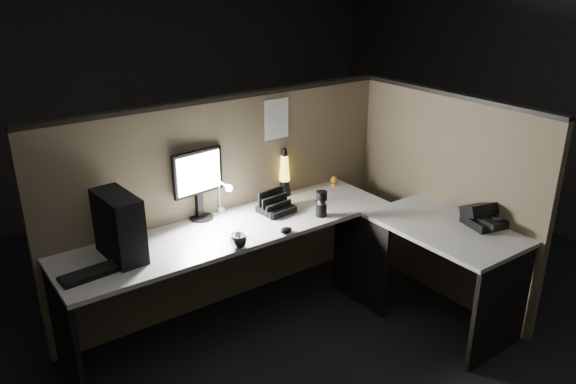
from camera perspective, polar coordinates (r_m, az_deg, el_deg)
floor at (r=3.74m, az=1.80°, el=-16.50°), size 6.00×6.00×0.00m
room_shell at (r=3.01m, az=2.16°, el=8.44°), size 6.00×6.00×6.00m
partition_back at (r=4.03m, az=-6.13°, el=-1.20°), size 2.66×0.06×1.50m
partition_right at (r=4.25m, az=15.46°, el=-0.62°), size 0.06×1.66×1.50m
desk at (r=3.68m, az=1.73°, el=-6.36°), size 2.60×1.60×0.73m
pc_tower at (r=3.39m, az=-16.80°, el=-3.35°), size 0.20×0.39×0.40m
monitor at (r=3.77m, az=-9.12°, el=1.42°), size 0.37×0.16×0.48m
keyboard at (r=3.34m, az=-18.86°, el=-7.66°), size 0.41×0.17×0.02m
mouse at (r=3.62m, az=-0.22°, el=-3.90°), size 0.10×0.08×0.03m
clip_lamp at (r=3.84m, az=-6.49°, el=-0.39°), size 0.05×0.19×0.25m
organizer at (r=3.92m, az=-1.28°, el=-1.49°), size 0.24×0.22×0.17m
lava_lamp at (r=4.17m, az=-0.35°, el=1.66°), size 0.10×0.10×0.36m
travel_mug at (r=3.83m, az=3.42°, el=-1.20°), size 0.08×0.08×0.18m
steel_mug at (r=3.43m, az=-5.06°, el=-5.00°), size 0.13×0.13×0.09m
figurine at (r=4.39m, az=4.70°, el=1.23°), size 0.06×0.06×0.06m
pinned_paper at (r=4.02m, az=-1.18°, el=7.42°), size 0.20×0.00×0.29m
desk_phone at (r=3.94m, az=19.33°, el=-2.32°), size 0.30×0.30×0.15m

